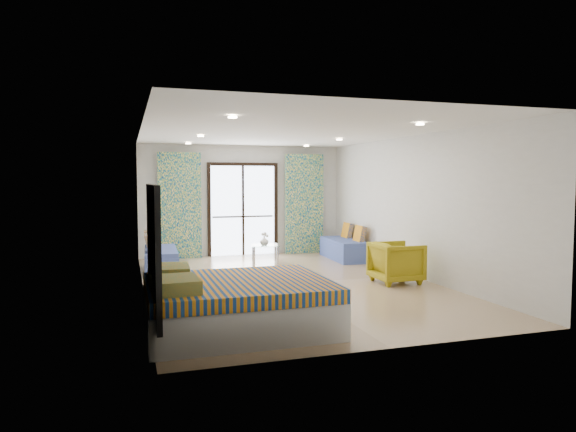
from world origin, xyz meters
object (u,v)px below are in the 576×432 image
object	(u,v)px
daybed_left	(160,259)
armchair	(396,260)
bed	(236,304)
coffee_table	(265,247)
daybed_right	(344,248)

from	to	relation	value
daybed_left	armchair	size ratio (longest dim) A/B	2.05
daybed_left	bed	bearing A→B (deg)	-79.85
coffee_table	daybed_right	bearing A→B (deg)	-3.42
daybed_left	armchair	world-z (taller)	same
bed	armchair	size ratio (longest dim) A/B	2.75
coffee_table	armchair	bearing A→B (deg)	-60.75
bed	coffee_table	distance (m)	5.23
bed	armchair	bearing A→B (deg)	30.65
armchair	daybed_right	bearing A→B (deg)	-4.99
daybed_right	coffee_table	distance (m)	1.91
coffee_table	armchair	world-z (taller)	armchair
bed	daybed_right	bearing A→B (deg)	53.36
bed	daybed_right	size ratio (longest dim) A/B	1.31
bed	coffee_table	size ratio (longest dim) A/B	3.20
bed	armchair	xyz separation A→B (m)	(3.35, 1.99, 0.08)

